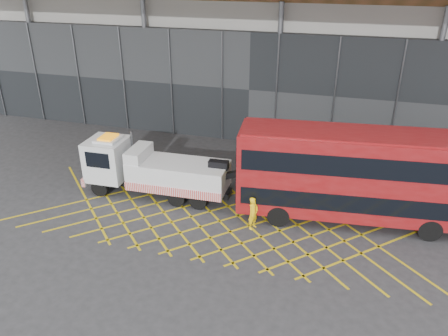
% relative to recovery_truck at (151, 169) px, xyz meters
% --- Properties ---
extents(ground_plane, '(120.00, 120.00, 0.00)m').
position_rel_recovery_truck_xyz_m(ground_plane, '(1.44, -1.77, -1.59)').
color(ground_plane, '#2D2D2F').
extents(road_markings, '(23.16, 7.16, 0.01)m').
position_rel_recovery_truck_xyz_m(road_markings, '(4.64, -1.77, -1.59)').
color(road_markings, gold).
rests_on(road_markings, ground_plane).
extents(construction_building, '(55.00, 23.97, 18.00)m').
position_rel_recovery_truck_xyz_m(construction_building, '(3.36, 16.63, 7.39)').
color(construction_building, gray).
rests_on(construction_building, ground_plane).
extents(recovery_truck, '(9.89, 2.58, 3.44)m').
position_rel_recovery_truck_xyz_m(recovery_truck, '(0.00, 0.00, 0.00)').
color(recovery_truck, black).
rests_on(recovery_truck, ground_plane).
extents(bus_towed, '(12.35, 4.12, 4.93)m').
position_rel_recovery_truck_xyz_m(bus_towed, '(11.33, 0.37, 1.15)').
color(bus_towed, maroon).
rests_on(bus_towed, ground_plane).
extents(worker, '(0.64, 0.75, 1.76)m').
position_rel_recovery_truck_xyz_m(worker, '(6.45, -1.89, -0.71)').
color(worker, yellow).
rests_on(worker, ground_plane).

